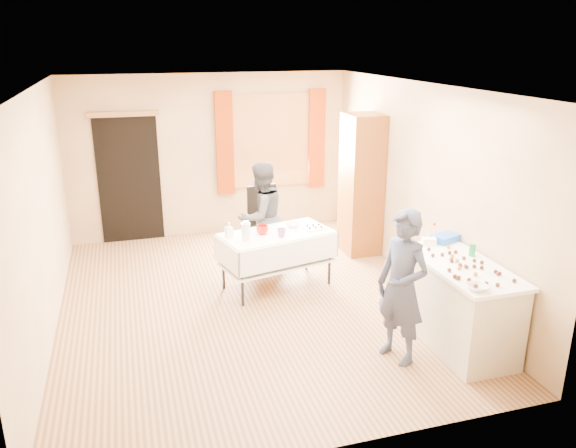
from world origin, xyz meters
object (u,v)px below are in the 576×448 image
object	(u,v)px
party_table	(277,255)
girl	(402,287)
counter	(458,304)
cabinet	(361,185)
woman	(261,217)
chair	(267,239)

from	to	relation	value
party_table	girl	bearing A→B (deg)	-83.75
party_table	girl	xyz separation A→B (m)	(0.73, -2.02, 0.34)
counter	girl	size ratio (longest dim) A/B	0.92
cabinet	woman	world-z (taller)	cabinet
counter	chair	xyz separation A→B (m)	(-1.33, 2.88, -0.13)
party_table	chair	bearing A→B (deg)	69.37
cabinet	party_table	xyz separation A→B (m)	(-1.55, -0.91, -0.59)
cabinet	girl	distance (m)	3.05
party_table	chair	xyz separation A→B (m)	(0.12, 0.95, -0.12)
chair	woman	bearing A→B (deg)	-129.12
woman	cabinet	bearing A→B (deg)	162.77
chair	woman	size ratio (longest dim) A/B	0.71
party_table	woman	distance (m)	0.73
woman	girl	bearing A→B (deg)	79.83
counter	party_table	bearing A→B (deg)	127.09
chair	woman	world-z (taller)	woman
girl	woman	bearing A→B (deg)	173.03
party_table	chair	size ratio (longest dim) A/B	1.43
counter	girl	world-z (taller)	girl
party_table	girl	world-z (taller)	girl
counter	woman	bearing A→B (deg)	120.11
cabinet	woman	xyz separation A→B (m)	(-1.59, -0.25, -0.28)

